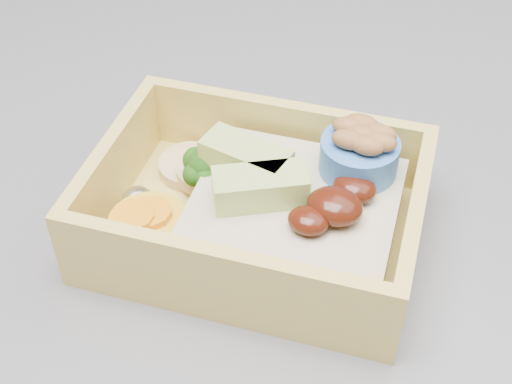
% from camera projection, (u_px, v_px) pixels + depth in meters
% --- Properties ---
extents(bento_box, '(0.18, 0.14, 0.06)m').
position_uv_depth(bento_box, '(267.00, 207.00, 0.38)').
color(bento_box, '#D2B856').
rests_on(bento_box, island).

